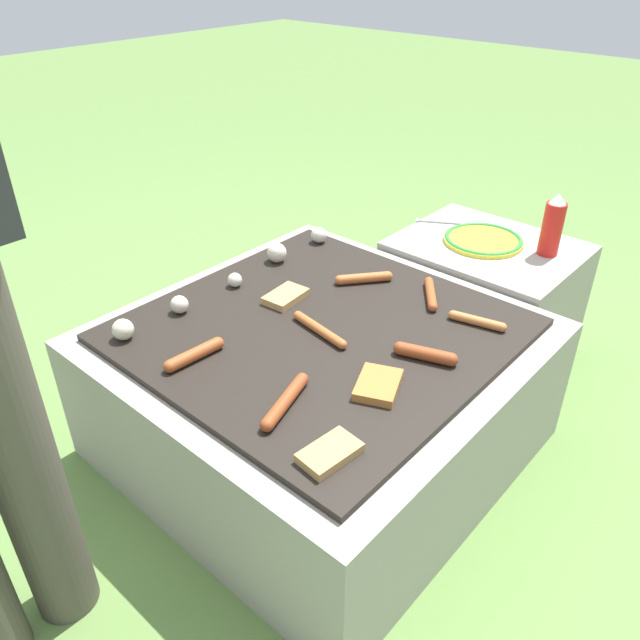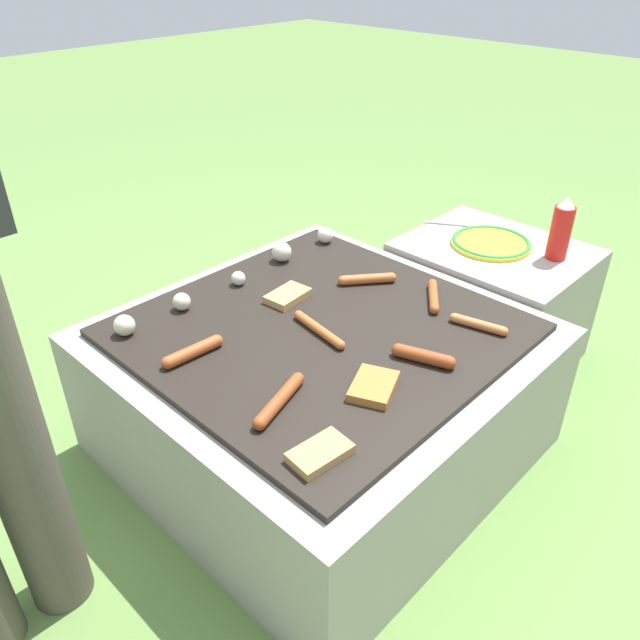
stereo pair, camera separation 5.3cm
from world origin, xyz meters
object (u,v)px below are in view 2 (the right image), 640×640
plate_colorful (491,243)px  fork_utensil (450,224)px  sausage_front_center (193,352)px  condiment_bottle (561,230)px

plate_colorful → fork_utensil: plate_colorful is taller
plate_colorful → fork_utensil: 0.19m
sausage_front_center → fork_utensil: (1.06, -0.00, -0.01)m
sausage_front_center → condiment_bottle: (1.07, -0.37, 0.08)m
fork_utensil → sausage_front_center: bearing=179.9°
condiment_bottle → fork_utensil: condiment_bottle is taller
condiment_bottle → fork_utensil: 0.38m
sausage_front_center → plate_colorful: size_ratio=0.65×
condiment_bottle → fork_utensil: size_ratio=1.09×
sausage_front_center → plate_colorful: (1.02, -0.18, -0.01)m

